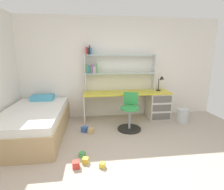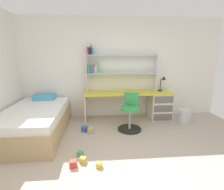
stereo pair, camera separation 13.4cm
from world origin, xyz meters
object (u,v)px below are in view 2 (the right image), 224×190
object	(u,v)px
toy_block_yellow_2	(99,165)
toy_block_yellow_5	(83,160)
desk	(151,103)
desk_lamp	(164,81)
swivel_chair	(130,115)
waste_bin	(185,116)
bookshelf_hutch	(112,66)
toy_block_red_0	(73,164)
toy_block_natural_1	(91,130)
toy_block_green_3	(80,154)
toy_block_blue_4	(85,129)
bed_platform	(36,121)

from	to	relation	value
toy_block_yellow_2	toy_block_yellow_5	bearing A→B (deg)	151.24
toy_block_yellow_2	toy_block_yellow_5	xyz separation A→B (m)	(-0.25, 0.14, 0.00)
desk	desk_lamp	distance (m)	0.64
swivel_chair	waste_bin	size ratio (longest dim) A/B	2.50
desk	bookshelf_hutch	distance (m)	1.37
swivel_chair	toy_block_red_0	distance (m)	1.67
toy_block_natural_1	desk	bearing A→B (deg)	26.50
bookshelf_hutch	toy_block_green_3	world-z (taller)	bookshelf_hutch
bookshelf_hutch	toy_block_red_0	bearing A→B (deg)	-110.54
desk_lamp	toy_block_yellow_5	distance (m)	2.80
swivel_chair	toy_block_yellow_5	size ratio (longest dim) A/B	9.58
waste_bin	toy_block_yellow_5	xyz separation A→B (m)	(-2.35, -1.41, -0.12)
swivel_chair	toy_block_green_3	size ratio (longest dim) A/B	9.87
toy_block_yellow_5	toy_block_yellow_2	bearing A→B (deg)	-28.76
swivel_chair	toy_block_yellow_5	world-z (taller)	swivel_chair
bookshelf_hutch	waste_bin	size ratio (longest dim) A/B	5.47
toy_block_green_3	toy_block_blue_4	world-z (taller)	toy_block_blue_4
toy_block_red_0	toy_block_blue_4	world-z (taller)	toy_block_blue_4
waste_bin	bed_platform	bearing A→B (deg)	-174.31
bookshelf_hutch	desk_lamp	distance (m)	1.36
waste_bin	toy_block_yellow_5	size ratio (longest dim) A/B	3.84
waste_bin	toy_block_blue_4	world-z (taller)	waste_bin
waste_bin	toy_block_red_0	size ratio (longest dim) A/B	3.21
desk_lamp	toy_block_blue_4	world-z (taller)	desk_lamp
desk	waste_bin	bearing A→B (deg)	-26.29
waste_bin	toy_block_blue_4	bearing A→B (deg)	-172.74
toy_block_yellow_5	waste_bin	bearing A→B (deg)	31.00
toy_block_yellow_2	toy_block_yellow_5	distance (m)	0.28
toy_block_red_0	toy_block_green_3	bearing A→B (deg)	73.92
bookshelf_hutch	toy_block_natural_1	distance (m)	1.67
toy_block_red_0	toy_block_yellow_5	size ratio (longest dim) A/B	1.20
desk	toy_block_yellow_5	world-z (taller)	desk
bed_platform	toy_block_natural_1	distance (m)	1.16
bookshelf_hutch	swivel_chair	distance (m)	1.34
toy_block_green_3	toy_block_yellow_2	bearing A→B (deg)	-45.53
toy_block_blue_4	toy_block_green_3	bearing A→B (deg)	-90.62
bed_platform	toy_block_yellow_2	world-z (taller)	bed_platform
desk_lamp	toy_block_yellow_2	bearing A→B (deg)	-130.60
desk_lamp	swivel_chair	world-z (taller)	desk_lamp
desk	waste_bin	world-z (taller)	desk
bookshelf_hutch	toy_block_blue_4	xyz separation A→B (m)	(-0.67, -0.83, -1.29)
desk	swivel_chair	distance (m)	0.92
waste_bin	toy_block_green_3	distance (m)	2.71
bookshelf_hutch	toy_block_red_0	world-z (taller)	bookshelf_hutch
toy_block_yellow_2	toy_block_green_3	bearing A→B (deg)	134.47
desk	bed_platform	distance (m)	2.75
toy_block_green_3	bed_platform	bearing A→B (deg)	137.72
bed_platform	toy_block_red_0	bearing A→B (deg)	-52.03
toy_block_red_0	toy_block_green_3	xyz separation A→B (m)	(0.08, 0.27, -0.01)
desk_lamp	toy_block_yellow_2	xyz separation A→B (m)	(-1.67, -1.95, -0.93)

